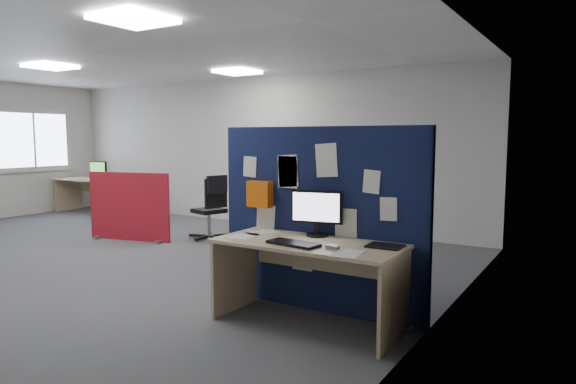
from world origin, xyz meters
The scene contains 17 objects.
floor centered at (0.00, 0.00, 0.00)m, with size 9.00×9.00×0.00m, color #52555A.
ceiling centered at (0.00, 0.00, 2.70)m, with size 9.00×7.00×0.02m, color white.
wall_back centered at (0.00, 3.50, 1.35)m, with size 9.00×0.02×2.70m, color silver.
wall_right centered at (4.50, 0.00, 1.35)m, with size 0.02×7.00×2.70m, color silver.
window centered at (-4.44, 2.00, 1.55)m, with size 0.06×1.70×1.30m.
ceiling_lights centered at (0.33, 0.67, 2.67)m, with size 4.10×4.10×0.04m.
navy_divider centered at (3.46, -0.20, 0.86)m, with size 2.07×0.30×1.71m.
main_desk centered at (3.58, -0.55, 0.55)m, with size 1.62×0.72×0.73m.
monitor_main centered at (3.53, -0.33, 0.96)m, with size 0.47×0.20×0.41m.
keyboard centered at (3.54, -0.76, 0.74)m, with size 0.45×0.18×0.03m, color black.
mouse centered at (3.88, -0.73, 0.74)m, with size 0.10×0.06×0.03m, color gray.
paper_tray centered at (4.21, -0.44, 0.74)m, with size 0.28×0.22×0.01m, color black.
red_divider centered at (-0.60, 1.13, 0.52)m, with size 1.40×0.37×1.07m.
second_desk centered at (-3.68, 2.77, 0.55)m, with size 1.48×0.74×0.73m.
monitor_second centered at (-3.60, 2.92, 0.93)m, with size 0.39×0.18×0.36m.
office_chair centered at (0.46, 1.87, 0.57)m, with size 0.67×0.64×1.00m.
desk_papers centered at (3.34, -0.65, 0.73)m, with size 1.34×0.70×0.00m.
Camera 1 is at (5.68, -4.32, 1.62)m, focal length 32.00 mm.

